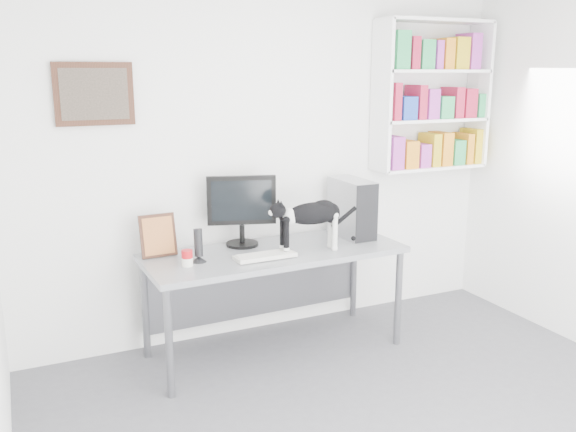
{
  "coord_description": "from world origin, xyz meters",
  "views": [
    {
      "loc": [
        -1.86,
        -2.35,
        2.05
      ],
      "look_at": [
        -0.07,
        1.53,
        1.03
      ],
      "focal_mm": 38.0,
      "sensor_mm": 36.0,
      "label": 1
    }
  ],
  "objects_px": {
    "bookshelf": "(432,96)",
    "monitor": "(242,210)",
    "desk": "(275,301)",
    "soup_can": "(187,258)",
    "pc_tower": "(352,208)",
    "cat": "(311,226)",
    "leaning_print": "(158,235)",
    "keyboard": "(265,256)",
    "speaker": "(198,245)"
  },
  "relations": [
    {
      "from": "bookshelf",
      "to": "keyboard",
      "type": "xyz_separation_m",
      "value": [
        -1.71,
        -0.46,
        -1.05
      ]
    },
    {
      "from": "desk",
      "to": "monitor",
      "type": "height_order",
      "value": "monitor"
    },
    {
      "from": "pc_tower",
      "to": "soup_can",
      "type": "height_order",
      "value": "pc_tower"
    },
    {
      "from": "monitor",
      "to": "leaning_print",
      "type": "bearing_deg",
      "value": -162.15
    },
    {
      "from": "keyboard",
      "to": "cat",
      "type": "height_order",
      "value": "cat"
    },
    {
      "from": "bookshelf",
      "to": "speaker",
      "type": "distance_m",
      "value": 2.37
    },
    {
      "from": "cat",
      "to": "keyboard",
      "type": "bearing_deg",
      "value": -174.91
    },
    {
      "from": "pc_tower",
      "to": "speaker",
      "type": "distance_m",
      "value": 1.3
    },
    {
      "from": "leaning_print",
      "to": "soup_can",
      "type": "relative_size",
      "value": 2.83
    },
    {
      "from": "desk",
      "to": "soup_can",
      "type": "relative_size",
      "value": 17.14
    },
    {
      "from": "speaker",
      "to": "cat",
      "type": "xyz_separation_m",
      "value": [
        0.8,
        -0.1,
        0.07
      ]
    },
    {
      "from": "bookshelf",
      "to": "cat",
      "type": "height_order",
      "value": "bookshelf"
    },
    {
      "from": "pc_tower",
      "to": "soup_can",
      "type": "bearing_deg",
      "value": -171.32
    },
    {
      "from": "bookshelf",
      "to": "cat",
      "type": "bearing_deg",
      "value": -161.89
    },
    {
      "from": "desk",
      "to": "leaning_print",
      "type": "bearing_deg",
      "value": 163.34
    },
    {
      "from": "monitor",
      "to": "keyboard",
      "type": "height_order",
      "value": "monitor"
    },
    {
      "from": "bookshelf",
      "to": "leaning_print",
      "type": "bearing_deg",
      "value": -177.64
    },
    {
      "from": "desk",
      "to": "pc_tower",
      "type": "bearing_deg",
      "value": 8.07
    },
    {
      "from": "monitor",
      "to": "cat",
      "type": "height_order",
      "value": "monitor"
    },
    {
      "from": "speaker",
      "to": "leaning_print",
      "type": "height_order",
      "value": "leaning_print"
    },
    {
      "from": "desk",
      "to": "leaning_print",
      "type": "xyz_separation_m",
      "value": [
        -0.79,
        0.21,
        0.55
      ]
    },
    {
      "from": "leaning_print",
      "to": "monitor",
      "type": "bearing_deg",
      "value": -2.13
    },
    {
      "from": "pc_tower",
      "to": "soup_can",
      "type": "relative_size",
      "value": 4.1
    },
    {
      "from": "keyboard",
      "to": "leaning_print",
      "type": "relative_size",
      "value": 1.37
    },
    {
      "from": "bookshelf",
      "to": "soup_can",
      "type": "relative_size",
      "value": 11.29
    },
    {
      "from": "keyboard",
      "to": "speaker",
      "type": "xyz_separation_m",
      "value": [
        -0.44,
        0.11,
        0.1
      ]
    },
    {
      "from": "desk",
      "to": "soup_can",
      "type": "height_order",
      "value": "soup_can"
    },
    {
      "from": "monitor",
      "to": "bookshelf",
      "type": "bearing_deg",
      "value": 19.99
    },
    {
      "from": "speaker",
      "to": "cat",
      "type": "bearing_deg",
      "value": 3.21
    },
    {
      "from": "desk",
      "to": "speaker",
      "type": "relative_size",
      "value": 7.81
    },
    {
      "from": "soup_can",
      "to": "cat",
      "type": "relative_size",
      "value": 0.18
    },
    {
      "from": "bookshelf",
      "to": "monitor",
      "type": "xyz_separation_m",
      "value": [
        -1.74,
        -0.09,
        -0.8
      ]
    },
    {
      "from": "monitor",
      "to": "speaker",
      "type": "bearing_deg",
      "value": -131.19
    },
    {
      "from": "monitor",
      "to": "pc_tower",
      "type": "bearing_deg",
      "value": 10.76
    },
    {
      "from": "desk",
      "to": "cat",
      "type": "distance_m",
      "value": 0.64
    },
    {
      "from": "desk",
      "to": "cat",
      "type": "height_order",
      "value": "cat"
    },
    {
      "from": "bookshelf",
      "to": "leaning_print",
      "type": "relative_size",
      "value": 3.99
    },
    {
      "from": "cat",
      "to": "soup_can",
      "type": "bearing_deg",
      "value": -180.0
    },
    {
      "from": "keyboard",
      "to": "leaning_print",
      "type": "bearing_deg",
      "value": 150.58
    },
    {
      "from": "bookshelf",
      "to": "keyboard",
      "type": "relative_size",
      "value": 2.9
    },
    {
      "from": "desk",
      "to": "keyboard",
      "type": "xyz_separation_m",
      "value": [
        -0.14,
        -0.15,
        0.41
      ]
    },
    {
      "from": "pc_tower",
      "to": "leaning_print",
      "type": "height_order",
      "value": "pc_tower"
    },
    {
      "from": "bookshelf",
      "to": "desk",
      "type": "height_order",
      "value": "bookshelf"
    },
    {
      "from": "keyboard",
      "to": "speaker",
      "type": "bearing_deg",
      "value": 164.71
    },
    {
      "from": "desk",
      "to": "monitor",
      "type": "relative_size",
      "value": 3.5
    },
    {
      "from": "pc_tower",
      "to": "speaker",
      "type": "relative_size",
      "value": 1.87
    },
    {
      "from": "speaker",
      "to": "cat",
      "type": "relative_size",
      "value": 0.39
    },
    {
      "from": "leaning_print",
      "to": "speaker",
      "type": "bearing_deg",
      "value": -51.37
    },
    {
      "from": "desk",
      "to": "cat",
      "type": "relative_size",
      "value": 3.08
    },
    {
      "from": "speaker",
      "to": "pc_tower",
      "type": "bearing_deg",
      "value": 17.09
    }
  ]
}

